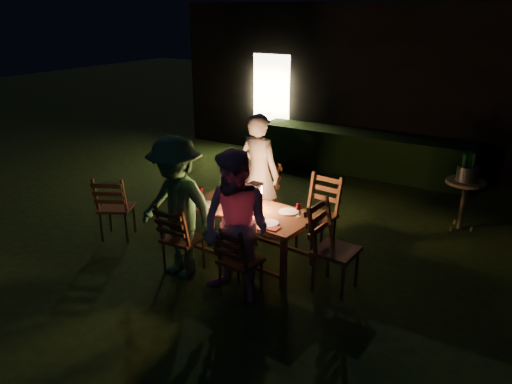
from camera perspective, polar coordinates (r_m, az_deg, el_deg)
The scene contains 29 objects.
garden_envelope at distance 12.00m, azimuth 18.59°, elevation 12.07°, with size 40.00×40.00×3.20m.
dining_table at distance 6.35m, azimuth -0.76°, elevation -2.59°, with size 1.73×0.98×0.69m.
chair_near_left at distance 6.24m, azimuth -8.39°, elevation -6.60°, with size 0.44×0.47×0.97m.
chair_near_right at distance 5.71m, azimuth -1.88°, elevation -9.20°, with size 0.46×0.49×0.94m.
chair_far_left at distance 7.28m, azimuth 0.15°, elevation -2.07°, with size 0.55×0.58×1.05m.
chair_far_right at distance 6.79m, azimuth 6.94°, elevation -4.00°, with size 0.51×0.54×1.04m.
chair_end at distance 5.88m, azimuth 8.88°, elevation -8.03°, with size 0.53×0.50×1.07m.
chair_spare at distance 7.33m, azimuth -15.59°, elevation -2.87°, with size 0.60×0.62×0.99m.
person_house_side at distance 7.13m, azimuth 0.37°, elevation 2.16°, with size 0.63×0.42×1.74m, color beige.
person_opp_right at distance 5.41m, azimuth -2.28°, elevation -4.08°, with size 0.84×0.65×1.72m, color #E19AC2.
person_opp_left at distance 5.97m, azimuth -9.02°, elevation -1.81°, with size 1.12×0.65×1.74m, color #366C42.
lantern at distance 6.27m, azimuth -0.13°, elevation -0.65°, with size 0.16×0.16×0.35m.
plate_far_left at distance 6.80m, azimuth -3.32°, elevation -0.33°, with size 0.25×0.25×0.01m, color white.
plate_near_left at distance 6.49m, azimuth -5.81°, elevation -1.43°, with size 0.25×0.25×0.01m, color white.
plate_far_right at distance 6.25m, azimuth 3.75°, elevation -2.27°, with size 0.25×0.25×0.01m, color white.
plate_near_right at distance 5.91m, azimuth 1.40°, elevation -3.59°, with size 0.25×0.25×0.01m, color white.
wineglass_a at distance 6.67m, azimuth -1.35°, elevation 0.01°, with size 0.06×0.06×0.18m, color #59070F, non-canonical shape.
wineglass_b at distance 6.64m, azimuth -6.34°, elevation -0.20°, with size 0.06×0.06×0.18m, color #59070F, non-canonical shape.
wineglass_c at distance 5.91m, azimuth -0.11°, elevation -2.72°, with size 0.06×0.06×0.18m, color #59070F, non-canonical shape.
wineglass_d at distance 6.10m, azimuth 4.89°, elevation -2.06°, with size 0.06×0.06×0.18m, color #59070F, non-canonical shape.
wineglass_e at distance 6.13m, azimuth -3.22°, elevation -1.90°, with size 0.06×0.06×0.18m, color silver, non-canonical shape.
bottle_table at distance 6.42m, azimuth -2.54°, elevation -0.35°, with size 0.07×0.07×0.28m, color #0F471E.
napkin_left at distance 6.18m, azimuth -3.68°, elevation -2.55°, with size 0.18×0.14×0.01m, color red.
napkin_right at distance 5.80m, azimuth 1.75°, elevation -4.10°, with size 0.18×0.14×0.01m, color red.
phone at distance 6.49m, azimuth -6.74°, elevation -1.53°, with size 0.14×0.07×0.01m, color black.
side_table at distance 7.81m, azimuth 22.81°, elevation 0.59°, with size 0.56×0.56×0.76m.
ice_bucket at distance 7.75m, azimuth 23.01°, elevation 1.97°, with size 0.30×0.30×0.22m, color #A5A8AD.
bottle_bucket_a at distance 7.70m, azimuth 22.64°, elevation 2.31°, with size 0.07×0.07×0.32m, color #0F471E.
bottle_bucket_b at distance 7.77m, azimuth 23.46°, elevation 2.34°, with size 0.07×0.07×0.32m, color #0F471E.
Camera 1 is at (2.65, -5.45, 3.10)m, focal length 35.00 mm.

